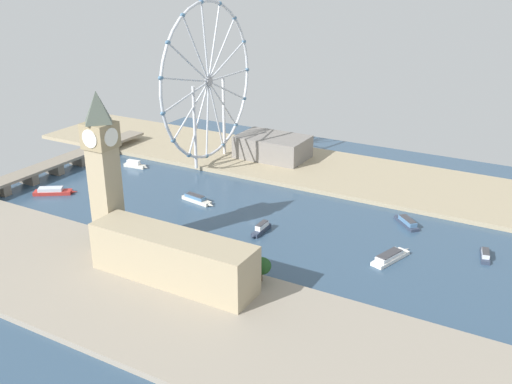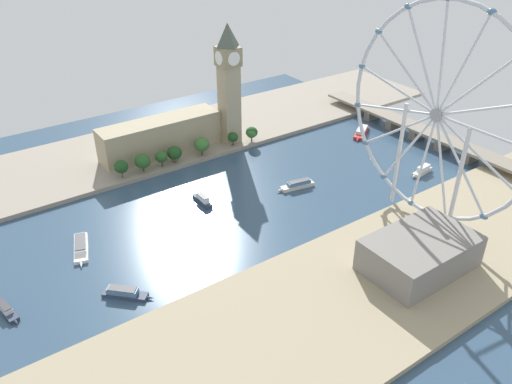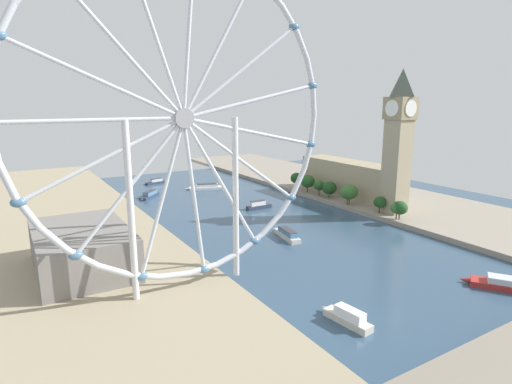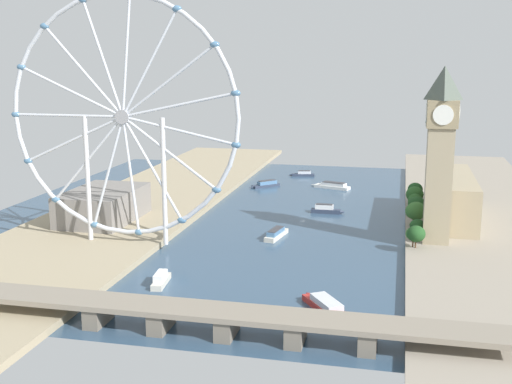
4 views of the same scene
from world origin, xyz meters
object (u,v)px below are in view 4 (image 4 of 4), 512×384
(riverside_hall, at_px, (103,205))
(tour_boat_6, at_px, (303,174))
(clock_tower, at_px, (440,152))
(tour_boat_4, at_px, (266,184))
(tour_boat_2, at_px, (332,186))
(parliament_block, at_px, (453,197))
(tour_boat_0, at_px, (277,233))
(ferris_wheel, at_px, (123,118))
(tour_boat_1, at_px, (325,305))
(tour_boat_3, at_px, (326,209))
(river_bridge, at_px, (227,317))
(tour_boat_5, at_px, (161,279))

(riverside_hall, distance_m, tour_boat_6, 202.61)
(clock_tower, bearing_deg, tour_boat_4, -49.18)
(tour_boat_2, bearing_deg, parliament_block, 150.59)
(tour_boat_0, bearing_deg, ferris_wheel, 126.12)
(tour_boat_1, height_order, tour_boat_2, tour_boat_1)
(tour_boat_6, bearing_deg, tour_boat_0, 82.75)
(ferris_wheel, bearing_deg, tour_boat_3, -133.26)
(river_bridge, bearing_deg, ferris_wheel, -50.03)
(tour_boat_6, bearing_deg, river_bridge, 82.31)
(tour_boat_5, height_order, tour_boat_6, tour_boat_5)
(parliament_block, relative_size, tour_boat_5, 4.16)
(parliament_block, relative_size, riverside_hall, 1.59)
(clock_tower, bearing_deg, parliament_block, -102.77)
(tour_boat_2, height_order, tour_boat_5, tour_boat_5)
(tour_boat_1, relative_size, tour_boat_6, 1.31)
(parliament_block, bearing_deg, riverside_hall, 13.66)
(tour_boat_2, distance_m, tour_boat_4, 49.69)
(tour_boat_0, bearing_deg, tour_boat_1, -149.10)
(tour_boat_5, bearing_deg, tour_boat_2, -19.27)
(river_bridge, height_order, tour_boat_4, river_bridge)
(tour_boat_1, distance_m, tour_boat_6, 287.39)
(clock_tower, bearing_deg, tour_boat_6, -62.51)
(tour_boat_3, relative_size, tour_boat_4, 1.02)
(clock_tower, xyz_separation_m, river_bridge, (76.06, 128.05, -42.57))
(riverside_hall, relative_size, tour_boat_0, 2.03)
(parliament_block, distance_m, tour_boat_5, 188.42)
(ferris_wheel, distance_m, tour_boat_1, 140.96)
(parliament_block, height_order, river_bridge, parliament_block)
(ferris_wheel, distance_m, riverside_hall, 74.64)
(river_bridge, relative_size, tour_boat_5, 9.04)
(tour_boat_0, xyz_separation_m, tour_boat_5, (34.55, 83.92, 0.16))
(tour_boat_5, bearing_deg, tour_boat_1, -107.28)
(parliament_block, height_order, tour_boat_1, parliament_block)
(tour_boat_0, relative_size, tour_boat_1, 0.99)
(parliament_block, relative_size, ferris_wheel, 0.72)
(tour_boat_0, height_order, tour_boat_3, tour_boat_3)
(parliament_block, relative_size, tour_boat_0, 3.23)
(parliament_block, relative_size, tour_boat_2, 2.87)
(clock_tower, bearing_deg, river_bridge, 59.29)
(clock_tower, bearing_deg, ferris_wheel, 12.73)
(clock_tower, relative_size, tour_boat_3, 4.16)
(tour_boat_1, xyz_separation_m, tour_boat_2, (22.74, -237.68, -0.05))
(tour_boat_4, bearing_deg, tour_boat_0, 58.98)
(river_bridge, xyz_separation_m, tour_boat_1, (-30.82, -31.29, -4.87))
(tour_boat_1, bearing_deg, tour_boat_6, -23.24)
(river_bridge, relative_size, tour_boat_0, 7.03)
(riverside_hall, bearing_deg, tour_boat_1, 144.33)
(riverside_hall, relative_size, tour_boat_5, 2.62)
(tour_boat_0, relative_size, tour_boat_4, 1.31)
(parliament_block, xyz_separation_m, tour_boat_5, (129.64, 136.08, -13.44))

